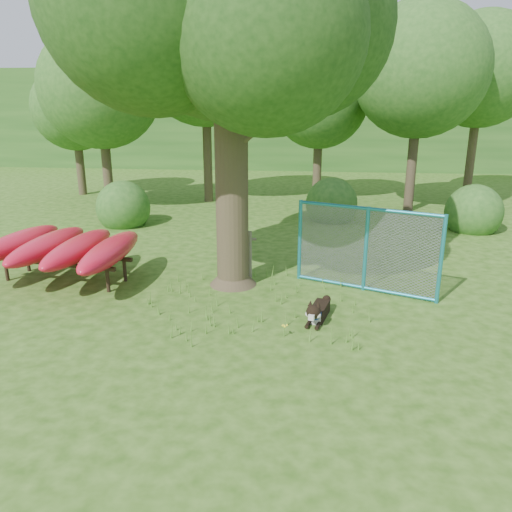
# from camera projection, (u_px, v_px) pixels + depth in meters

# --- Properties ---
(ground) EXTENTS (80.00, 80.00, 0.00)m
(ground) POSITION_uv_depth(u_px,v_px,m) (238.00, 326.00, 9.30)
(ground) COLOR #264E0F
(ground) RESTS_ON ground
(wooden_post) EXTENTS (0.33, 0.13, 1.19)m
(wooden_post) POSITION_uv_depth(u_px,v_px,m) (249.00, 255.00, 11.46)
(wooden_post) COLOR brown
(wooden_post) RESTS_ON ground
(kayak_rack) EXTENTS (3.31, 3.52, 1.07)m
(kayak_rack) POSITION_uv_depth(u_px,v_px,m) (63.00, 247.00, 11.40)
(kayak_rack) COLOR black
(kayak_rack) RESTS_ON ground
(husky_dog) EXTENTS (0.50, 1.15, 0.52)m
(husky_dog) POSITION_uv_depth(u_px,v_px,m) (317.00, 312.00, 9.46)
(husky_dog) COLOR black
(husky_dog) RESTS_ON ground
(fence_section) EXTENTS (2.99, 1.32, 3.13)m
(fence_section) POSITION_uv_depth(u_px,v_px,m) (366.00, 249.00, 10.80)
(fence_section) COLOR teal
(fence_section) RESTS_ON ground
(wildflower_clump) EXTENTS (0.11, 0.11, 0.24)m
(wildflower_clump) POSITION_uv_depth(u_px,v_px,m) (284.00, 327.00, 8.81)
(wildflower_clump) COLOR #55892C
(wildflower_clump) RESTS_ON ground
(bg_tree_a) EXTENTS (4.40, 4.40, 6.70)m
(bg_tree_a) POSITION_uv_depth(u_px,v_px,m) (100.00, 88.00, 18.16)
(bg_tree_a) COLOR #392F1F
(bg_tree_a) RESTS_ON ground
(bg_tree_b) EXTENTS (5.20, 5.20, 8.22)m
(bg_tree_b) POSITION_uv_depth(u_px,v_px,m) (205.00, 59.00, 19.36)
(bg_tree_b) COLOR #392F1F
(bg_tree_b) RESTS_ON ground
(bg_tree_c) EXTENTS (4.00, 4.00, 6.12)m
(bg_tree_c) POSITION_uv_depth(u_px,v_px,m) (320.00, 99.00, 20.28)
(bg_tree_c) COLOR #392F1F
(bg_tree_c) RESTS_ON ground
(bg_tree_d) EXTENTS (4.80, 4.80, 7.50)m
(bg_tree_d) POSITION_uv_depth(u_px,v_px,m) (420.00, 70.00, 17.72)
(bg_tree_d) COLOR #392F1F
(bg_tree_d) RESTS_ON ground
(bg_tree_e) EXTENTS (4.60, 4.60, 7.55)m
(bg_tree_e) POSITION_uv_depth(u_px,v_px,m) (482.00, 70.00, 20.21)
(bg_tree_e) COLOR #392F1F
(bg_tree_e) RESTS_ON ground
(bg_tree_f) EXTENTS (3.60, 3.60, 5.55)m
(bg_tree_f) POSITION_uv_depth(u_px,v_px,m) (74.00, 109.00, 21.50)
(bg_tree_f) COLOR #392F1F
(bg_tree_f) RESTS_ON ground
(shrub_left) EXTENTS (1.80, 1.80, 1.80)m
(shrub_left) POSITION_uv_depth(u_px,v_px,m) (125.00, 225.00, 16.95)
(shrub_left) COLOR #28591C
(shrub_left) RESTS_ON ground
(shrub_right) EXTENTS (1.80, 1.80, 1.80)m
(shrub_right) POSITION_uv_depth(u_px,v_px,m) (471.00, 230.00, 16.22)
(shrub_right) COLOR #28591C
(shrub_right) RESTS_ON ground
(shrub_mid) EXTENTS (1.80, 1.80, 1.80)m
(shrub_mid) POSITION_uv_depth(u_px,v_px,m) (331.00, 220.00, 17.64)
(shrub_mid) COLOR #28591C
(shrub_mid) RESTS_ON ground
(wooded_hillside) EXTENTS (80.00, 12.00, 6.00)m
(wooded_hillside) POSITION_uv_depth(u_px,v_px,m) (295.00, 117.00, 35.01)
(wooded_hillside) COLOR #28591C
(wooded_hillside) RESTS_ON ground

